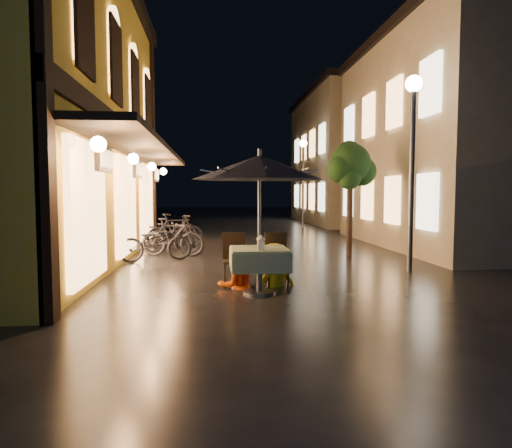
{
  "coord_description": "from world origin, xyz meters",
  "views": [
    {
      "loc": [
        -1.3,
        -7.56,
        1.73
      ],
      "look_at": [
        -0.51,
        0.74,
        1.15
      ],
      "focal_mm": 32.0,
      "sensor_mm": 36.0,
      "label": 1
    }
  ],
  "objects": [
    {
      "name": "person_orange",
      "position": [
        -0.87,
        0.66,
        0.73
      ],
      "size": [
        0.83,
        0.72,
        1.46
      ],
      "primitive_type": "imported",
      "rotation": [
        0.0,
        0.0,
        3.42
      ],
      "color": "#E65008",
      "rests_on": "ground"
    },
    {
      "name": "streetlamp_far",
      "position": [
        3.0,
        14.0,
        2.92
      ],
      "size": [
        0.36,
        0.36,
        4.23
      ],
      "color": "#59595E",
      "rests_on": "ground"
    },
    {
      "name": "bicycle_2",
      "position": [
        -2.49,
        5.51,
        0.43
      ],
      "size": [
        1.69,
        0.83,
        0.85
      ],
      "primitive_type": "imported",
      "rotation": [
        0.0,
        0.0,
        1.4
      ],
      "color": "black",
      "rests_on": "ground"
    },
    {
      "name": "east_building_far",
      "position": [
        7.49,
        18.0,
        3.66
      ],
      "size": [
        7.3,
        10.3,
        7.3
      ],
      "color": "#A8A087",
      "rests_on": "ground"
    },
    {
      "name": "person_yellow",
      "position": [
        -0.17,
        0.73,
        0.77
      ],
      "size": [
        1.11,
        0.84,
        1.53
      ],
      "primitive_type": "imported",
      "rotation": [
        0.0,
        0.0,
        3.44
      ],
      "color": "yellow",
      "rests_on": "ground"
    },
    {
      "name": "cafe_chair_left",
      "position": [
        -0.91,
        0.87,
        0.54
      ],
      "size": [
        0.42,
        0.42,
        0.97
      ],
      "color": "black",
      "rests_on": "ground"
    },
    {
      "name": "east_building_near",
      "position": [
        7.49,
        6.5,
        3.41
      ],
      "size": [
        7.3,
        9.3,
        6.8
      ],
      "color": "#A8A087",
      "rests_on": "ground"
    },
    {
      "name": "table_lantern",
      "position": [
        -0.51,
        -0.13,
        0.92
      ],
      "size": [
        0.16,
        0.16,
        0.25
      ],
      "color": "white",
      "rests_on": "cafe_table"
    },
    {
      "name": "west_building",
      "position": [
        -5.72,
        4.0,
        3.71
      ],
      "size": [
        5.9,
        11.4,
        7.4
      ],
      "color": "gold",
      "rests_on": "ground"
    },
    {
      "name": "bicycle_4",
      "position": [
        -2.73,
        7.55,
        0.49
      ],
      "size": [
        1.91,
        0.85,
        0.97
      ],
      "primitive_type": "imported",
      "rotation": [
        0.0,
        0.0,
        1.46
      ],
      "color": "black",
      "rests_on": "ground"
    },
    {
      "name": "patio_umbrella",
      "position": [
        -0.51,
        0.14,
        2.15
      ],
      "size": [
        2.28,
        2.28,
        2.46
      ],
      "color": "#59595E",
      "rests_on": "ground"
    },
    {
      "name": "bicycle_3",
      "position": [
        -2.45,
        6.53,
        0.54
      ],
      "size": [
        1.85,
        1.18,
        1.08
      ],
      "primitive_type": "imported",
      "rotation": [
        0.0,
        0.0,
        1.98
      ],
      "color": "black",
      "rests_on": "ground"
    },
    {
      "name": "street_tree",
      "position": [
        2.41,
        4.51,
        2.42
      ],
      "size": [
        1.43,
        1.2,
        3.15
      ],
      "color": "black",
      "rests_on": "ground"
    },
    {
      "name": "ground",
      "position": [
        0.0,
        0.0,
        0.0
      ],
      "size": [
        90.0,
        90.0,
        0.0
      ],
      "primitive_type": "plane",
      "color": "black",
      "rests_on": "ground"
    },
    {
      "name": "bicycle_1",
      "position": [
        -2.39,
        4.84,
        0.52
      ],
      "size": [
        1.78,
        0.81,
        1.04
      ],
      "primitive_type": "imported",
      "rotation": [
        0.0,
        0.0,
        1.38
      ],
      "color": "black",
      "rests_on": "ground"
    },
    {
      "name": "bicycle_0",
      "position": [
        -2.73,
        3.95,
        0.48
      ],
      "size": [
        1.94,
        1.17,
        0.96
      ],
      "primitive_type": "imported",
      "rotation": [
        0.0,
        0.0,
        1.88
      ],
      "color": "black",
      "rests_on": "ground"
    },
    {
      "name": "cafe_chair_right",
      "position": [
        -0.11,
        0.87,
        0.54
      ],
      "size": [
        0.42,
        0.42,
        0.97
      ],
      "color": "black",
      "rests_on": "ground"
    },
    {
      "name": "cafe_table",
      "position": [
        -0.51,
        0.14,
        0.59
      ],
      "size": [
        0.99,
        0.99,
        0.78
      ],
      "color": "#59595E",
      "rests_on": "ground"
    },
    {
      "name": "streetlamp_near",
      "position": [
        3.0,
        2.0,
        2.92
      ],
      "size": [
        0.36,
        0.36,
        4.23
      ],
      "color": "#59595E",
      "rests_on": "ground"
    }
  ]
}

